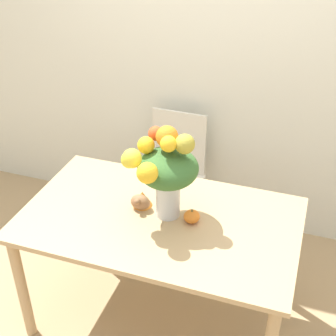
{
  "coord_description": "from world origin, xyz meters",
  "views": [
    {
      "loc": [
        0.69,
        -1.85,
        2.3
      ],
      "look_at": [
        0.03,
        0.04,
        1.05
      ],
      "focal_mm": 50.0,
      "sensor_mm": 36.0,
      "label": 1
    }
  ],
  "objects_px": {
    "flower_vase": "(165,169)",
    "dining_chair_near_window": "(173,175)",
    "turkey_figurine": "(141,200)",
    "pumpkin": "(192,216)"
  },
  "relations": [
    {
      "from": "dining_chair_near_window",
      "to": "turkey_figurine",
      "type": "bearing_deg",
      "value": -82.96
    },
    {
      "from": "flower_vase",
      "to": "dining_chair_near_window",
      "type": "height_order",
      "value": "flower_vase"
    },
    {
      "from": "flower_vase",
      "to": "turkey_figurine",
      "type": "relative_size",
      "value": 3.5
    },
    {
      "from": "turkey_figurine",
      "to": "dining_chair_near_window",
      "type": "height_order",
      "value": "dining_chair_near_window"
    },
    {
      "from": "pumpkin",
      "to": "dining_chair_near_window",
      "type": "height_order",
      "value": "dining_chair_near_window"
    },
    {
      "from": "pumpkin",
      "to": "turkey_figurine",
      "type": "xyz_separation_m",
      "value": [
        -0.3,
        0.04,
        0.01
      ]
    },
    {
      "from": "pumpkin",
      "to": "dining_chair_near_window",
      "type": "relative_size",
      "value": 0.09
    },
    {
      "from": "flower_vase",
      "to": "dining_chair_near_window",
      "type": "distance_m",
      "value": 1.01
    },
    {
      "from": "pumpkin",
      "to": "dining_chair_near_window",
      "type": "xyz_separation_m",
      "value": [
        -0.37,
        0.81,
        -0.32
      ]
    },
    {
      "from": "pumpkin",
      "to": "turkey_figurine",
      "type": "distance_m",
      "value": 0.3
    }
  ]
}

